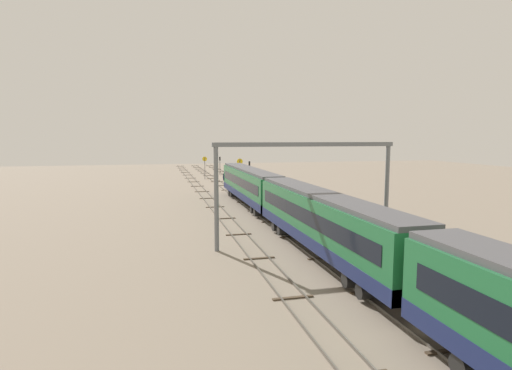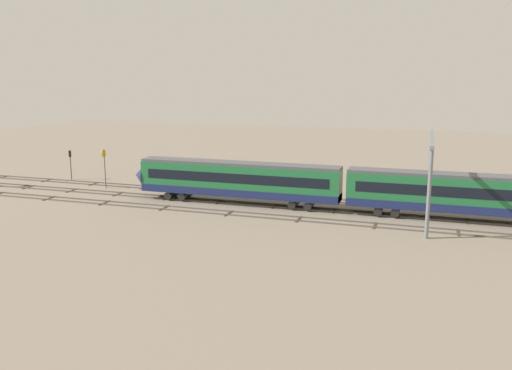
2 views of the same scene
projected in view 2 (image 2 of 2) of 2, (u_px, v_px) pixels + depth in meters
name	position (u px, v px, depth m)	size (l,w,h in m)	color
ground_plane	(275.00, 206.00, 61.51)	(189.05, 189.05, 0.00)	gray
track_near_foreground	(285.00, 197.00, 65.85)	(173.05, 2.40, 0.16)	#59544C
track_with_train	(275.00, 206.00, 61.49)	(173.05, 2.40, 0.16)	#59544C
track_middle	(263.00, 216.00, 57.13)	(173.05, 2.40, 0.16)	#59544C
overhead_gantry	(431.00, 159.00, 55.25)	(0.40, 15.64, 8.66)	slate
speed_sign_mid_trackside	(104.00, 162.00, 70.69)	(0.14, 1.07, 5.24)	#4C4C51
signal_light_trackside_approach	(70.00, 161.00, 76.65)	(0.31, 0.32, 4.25)	#4C4C51
relay_cabinet	(312.00, 188.00, 68.11)	(1.17, 0.84, 1.41)	#597259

